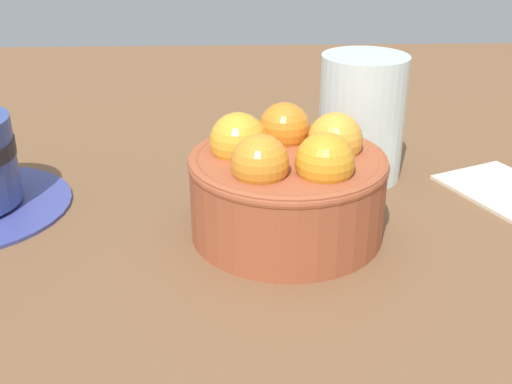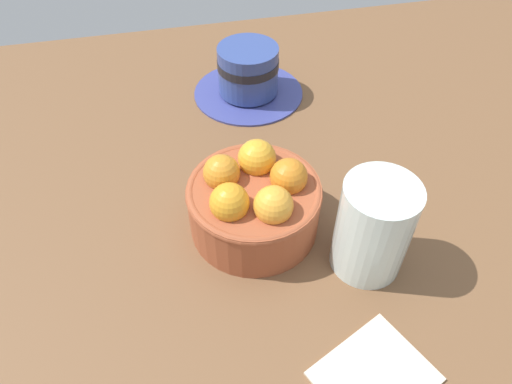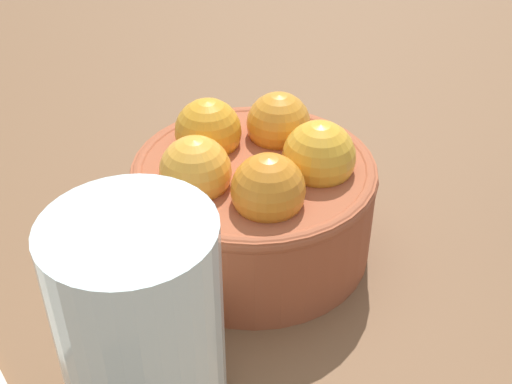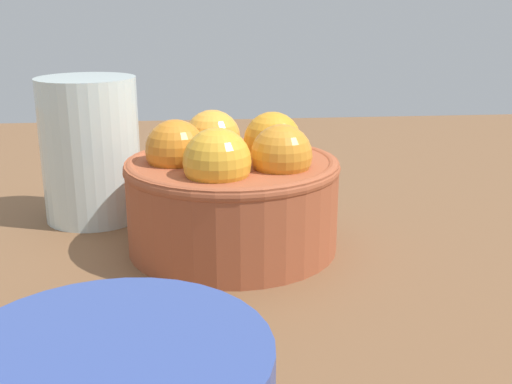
% 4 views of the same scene
% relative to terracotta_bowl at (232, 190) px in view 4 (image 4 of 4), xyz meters
% --- Properties ---
extents(ground_plane, '(1.29, 0.98, 0.04)m').
position_rel_terracotta_bowl_xyz_m(ground_plane, '(0.00, 0.00, -0.06)').
color(ground_plane, brown).
extents(terracotta_bowl, '(0.14, 0.14, 0.09)m').
position_rel_terracotta_bowl_xyz_m(terracotta_bowl, '(0.00, 0.00, 0.00)').
color(terracotta_bowl, '#9E4C2D').
rests_on(terracotta_bowl, ground_plane).
extents(water_glass, '(0.07, 0.07, 0.11)m').
position_rel_terracotta_bowl_xyz_m(water_glass, '(-0.10, 0.07, 0.01)').
color(water_glass, silver).
rests_on(water_glass, ground_plane).
extents(folded_napkin, '(0.12, 0.11, 0.01)m').
position_rel_terracotta_bowl_xyz_m(folded_napkin, '(-0.07, 0.19, -0.04)').
color(folded_napkin, beige).
rests_on(folded_napkin, ground_plane).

